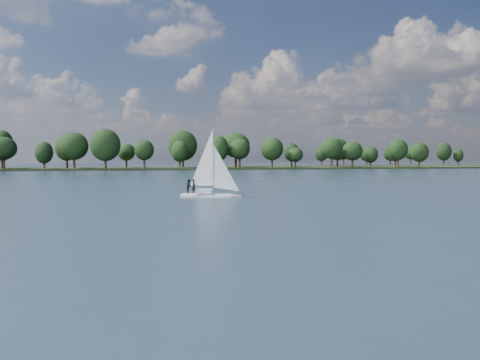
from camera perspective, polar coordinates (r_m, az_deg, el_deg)
name	(u,v)px	position (r m, az deg, el deg)	size (l,w,h in m)	color
ground	(180,180)	(114.33, -6.38, -0.03)	(700.00, 700.00, 0.00)	#233342
far_shore	(142,169)	(225.72, -10.37, 1.13)	(660.00, 40.00, 1.50)	black
far_shore_back	(417,166)	(324.92, 18.38, 1.42)	(220.00, 30.00, 1.40)	black
sailboat	(207,177)	(64.48, -3.51, 0.29)	(6.86, 4.02, 8.72)	white
treeline	(111,150)	(221.43, -13.58, 3.14)	(561.83, 74.37, 17.59)	black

